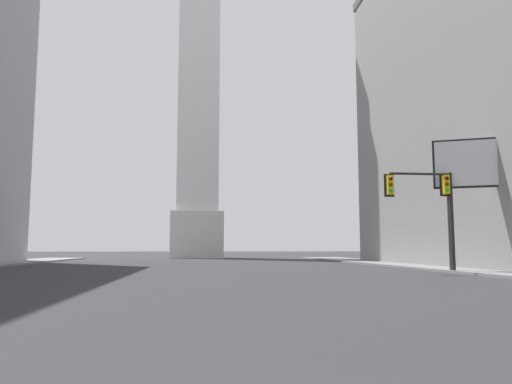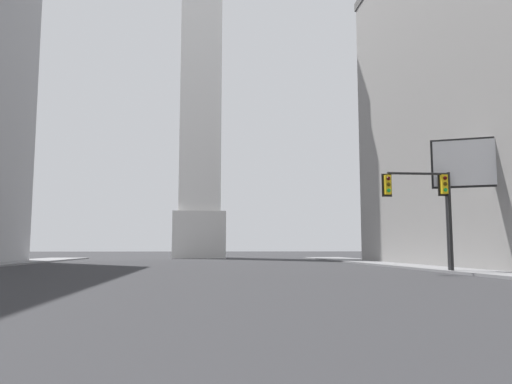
% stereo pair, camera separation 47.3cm
% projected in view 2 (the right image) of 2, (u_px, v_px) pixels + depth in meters
% --- Properties ---
extents(sidewalk_right, '(5.00, 84.09, 0.15)m').
position_uv_depth(sidewalk_right, '(499.00, 272.00, 27.43)').
color(sidewalk_right, slate).
rests_on(sidewalk_right, ground_plane).
extents(obelisk, '(7.21, 7.21, 62.29)m').
position_uv_depth(obelisk, '(202.00, 55.00, 73.36)').
color(obelisk, silver).
rests_on(obelisk, ground_plane).
extents(traffic_light_mid_right, '(4.11, 0.51, 5.75)m').
position_uv_depth(traffic_light_mid_right, '(427.00, 196.00, 28.42)').
color(traffic_light_mid_right, black).
rests_on(traffic_light_mid_right, ground_plane).
extents(billboard_sign, '(4.37, 2.02, 7.79)m').
position_uv_depth(billboard_sign, '(474.00, 167.00, 28.83)').
color(billboard_sign, '#3F3F42').
rests_on(billboard_sign, ground_plane).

